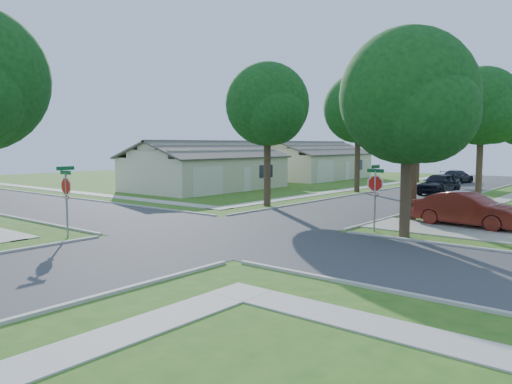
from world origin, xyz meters
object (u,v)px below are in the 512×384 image
at_px(stop_sign_sw, 66,189).
at_px(stop_sign_ne, 375,186).
at_px(car_curb_west, 457,177).
at_px(house_nw_near, 206,172).
at_px(tree_w_mid, 359,112).
at_px(tree_w_far, 419,128).
at_px(tree_e_near, 416,109).
at_px(tree_ne_corner, 409,103).
at_px(tree_w_near, 268,108).
at_px(tree_e_mid, 483,110).
at_px(house_nw_far, 313,165).
at_px(car_driveway, 468,210).
at_px(car_curb_east, 439,184).

xyz_separation_m(stop_sign_sw, stop_sign_ne, (9.40, 9.40, 0.00)).
bearing_deg(car_curb_west, house_nw_near, 60.33).
height_order(tree_w_mid, tree_w_far, tree_w_mid).
height_order(tree_e_near, house_nw_near, tree_e_near).
relative_size(tree_w_mid, tree_w_far, 1.19).
bearing_deg(tree_ne_corner, tree_e_near, 108.53).
xyz_separation_m(tree_e_near, tree_w_near, (-9.40, 0.00, 0.47)).
distance_m(tree_w_near, tree_w_far, 25.01).
distance_m(stop_sign_ne, tree_e_mid, 16.84).
relative_size(house_nw_far, car_driveway, 2.76).
bearing_deg(car_curb_west, car_driveway, 114.19).
bearing_deg(tree_w_far, tree_ne_corner, -69.72).
relative_size(house_nw_near, house_nw_far, 1.00).
bearing_deg(car_curb_west, tree_e_mid, 118.46).
relative_size(stop_sign_ne, car_curb_west, 0.66).
xyz_separation_m(stop_sign_ne, tree_w_near, (-9.34, 4.31, 4.08)).
xyz_separation_m(tree_w_near, car_driveway, (12.19, -0.31, -5.30)).
height_order(stop_sign_ne, car_driveway, stop_sign_ne).
relative_size(tree_e_mid, tree_w_far, 1.15).
bearing_deg(stop_sign_ne, tree_ne_corner, -16.55).
bearing_deg(house_nw_near, stop_sign_ne, -26.46).
distance_m(tree_e_mid, house_nw_near, 22.12).
bearing_deg(house_nw_far, car_driveway, -44.71).
bearing_deg(house_nw_far, stop_sign_ne, -52.84).
height_order(tree_e_near, car_curb_west, tree_e_near).
xyz_separation_m(house_nw_far, car_driveway, (23.53, -23.30, -0.70)).
bearing_deg(tree_e_mid, tree_w_near, -128.08).
relative_size(tree_e_mid, car_curb_west, 2.04).
distance_m(tree_ne_corner, car_curb_east, 20.23).
relative_size(tree_w_near, car_driveway, 1.82).
relative_size(house_nw_far, car_curb_east, 2.82).
bearing_deg(stop_sign_sw, tree_e_mid, 69.80).
relative_size(stop_sign_ne, car_curb_east, 0.62).
bearing_deg(tree_ne_corner, house_nw_far, 128.81).
bearing_deg(tree_w_far, stop_sign_ne, -72.30).
xyz_separation_m(tree_e_mid, house_nw_near, (-20.75, -6.01, -4.74)).
relative_size(stop_sign_ne, house_nw_far, 0.22).
relative_size(stop_sign_sw, tree_e_mid, 0.32).
relative_size(stop_sign_ne, tree_e_mid, 0.32).
bearing_deg(stop_sign_ne, car_curb_west, 100.84).
relative_size(tree_e_mid, house_nw_near, 0.68).
bearing_deg(tree_w_near, tree_e_near, -0.00).
height_order(tree_e_mid, tree_ne_corner, tree_e_mid).
relative_size(stop_sign_sw, car_curb_east, 0.62).
bearing_deg(stop_sign_ne, car_curb_east, 100.72).
xyz_separation_m(tree_w_near, tree_ne_corner, (11.00, -4.80, -0.52)).
bearing_deg(car_curb_east, tree_w_mid, -154.89).
distance_m(tree_w_mid, car_curb_east, 8.42).
bearing_deg(house_nw_far, car_curb_east, -27.15).
bearing_deg(stop_sign_sw, tree_ne_corner, 38.84).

